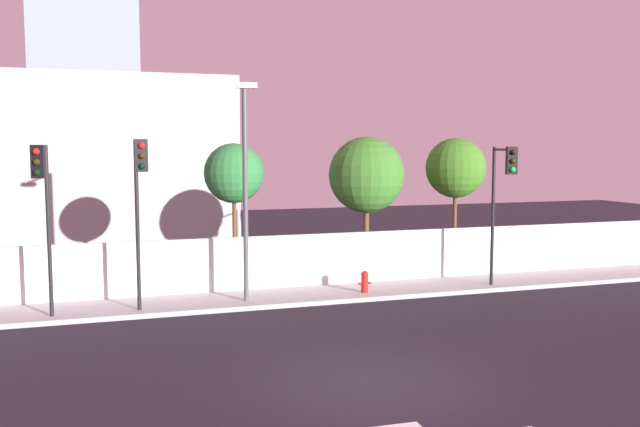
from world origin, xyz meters
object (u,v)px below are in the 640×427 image
object	(u,v)px
traffic_light_left	(139,188)
traffic_light_right	(43,194)
street_lamp_curbside	(245,176)
roadside_tree_leftmost	(234,174)
fire_hydrant	(365,281)
roadside_tree_midright	(456,168)
roadside_tree_midleft	(366,175)
traffic_light_center	(503,185)

from	to	relation	value
traffic_light_left	traffic_light_right	world-z (taller)	traffic_light_left
traffic_light_right	street_lamp_curbside	world-z (taller)	street_lamp_curbside
traffic_light_left	street_lamp_curbside	size ratio (longest dim) A/B	0.75
roadside_tree_leftmost	fire_hydrant	bearing A→B (deg)	-33.85
traffic_light_right	roadside_tree_midright	xyz separation A→B (m)	(14.60, 3.23, 0.48)
street_lamp_curbside	fire_hydrant	bearing A→B (deg)	2.70
roadside_tree_midleft	roadside_tree_midright	distance (m)	3.71
traffic_light_center	roadside_tree_leftmost	bearing A→B (deg)	156.72
traffic_light_left	roadside_tree_leftmost	size ratio (longest dim) A/B	0.99
roadside_tree_midright	traffic_light_right	bearing A→B (deg)	-167.51
roadside_tree_midleft	roadside_tree_midright	bearing A→B (deg)	0.00
roadside_tree_leftmost	traffic_light_right	bearing A→B (deg)	-151.44
traffic_light_left	roadside_tree_midleft	world-z (taller)	roadside_tree_midleft
traffic_light_left	traffic_light_center	xyz separation A→B (m)	(11.79, -0.19, -0.12)
traffic_light_right	roadside_tree_midleft	size ratio (longest dim) A/B	0.91
traffic_light_left	traffic_light_center	distance (m)	11.79
street_lamp_curbside	fire_hydrant	size ratio (longest dim) A/B	9.16
traffic_light_center	roadside_tree_midright	distance (m)	3.66
street_lamp_curbside	traffic_light_left	bearing A→B (deg)	-168.67
street_lamp_curbside	roadside_tree_midleft	size ratio (longest dim) A/B	1.26
roadside_tree_leftmost	street_lamp_curbside	bearing A→B (deg)	-93.52
street_lamp_curbside	roadside_tree_midleft	world-z (taller)	street_lamp_curbside
fire_hydrant	traffic_light_center	bearing A→B (deg)	-12.69
roadside_tree_midleft	roadside_tree_midright	xyz separation A→B (m)	(3.70, 0.00, 0.22)
traffic_light_left	traffic_light_right	bearing A→B (deg)	175.67
traffic_light_right	roadside_tree_leftmost	xyz separation A→B (m)	(5.94, 3.23, 0.37)
street_lamp_curbside	fire_hydrant	distance (m)	5.39
roadside_tree_leftmost	roadside_tree_midleft	world-z (taller)	roadside_tree_midleft
traffic_light_right	roadside_tree_leftmost	distance (m)	6.78
street_lamp_curbside	roadside_tree_midleft	distance (m)	5.84
traffic_light_center	fire_hydrant	size ratio (longest dim) A/B	6.60
traffic_light_left	street_lamp_curbside	distance (m)	3.28
fire_hydrant	roadside_tree_leftmost	size ratio (longest dim) A/B	0.14
traffic_light_left	street_lamp_curbside	xyz separation A→B (m)	(3.20, 0.64, 0.28)
street_lamp_curbside	roadside_tree_midleft	xyz separation A→B (m)	(5.13, 2.79, -0.15)
traffic_light_right	roadside_tree_leftmost	world-z (taller)	roadside_tree_leftmost
roadside_tree_midleft	street_lamp_curbside	bearing A→B (deg)	-151.48
traffic_light_center	roadside_tree_leftmost	distance (m)	9.16
traffic_light_left	roadside_tree_midright	size ratio (longest dim) A/B	0.95
traffic_light_left	fire_hydrant	world-z (taller)	traffic_light_left
street_lamp_curbside	roadside_tree_leftmost	distance (m)	2.79
traffic_light_left	roadside_tree_midleft	size ratio (longest dim) A/B	0.94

